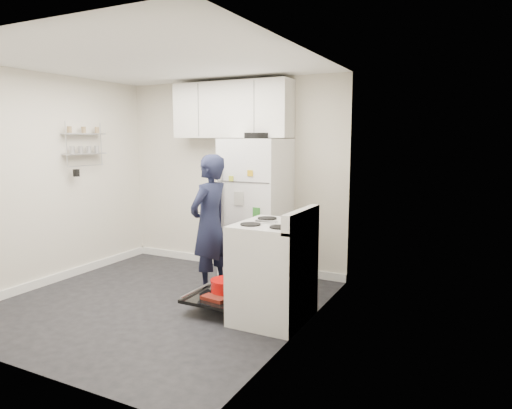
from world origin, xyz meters
The scene contains 7 objects.
room centered at (-0.03, 0.03, 1.21)m, with size 3.21×3.21×2.51m.
electric_range centered at (1.26, 0.15, 0.47)m, with size 0.66×0.76×1.10m.
open_oven_door centered at (0.71, 0.15, 0.19)m, with size 0.55×0.70×0.23m.
refrigerator centered at (0.54, 1.25, 0.88)m, with size 0.72×0.74×1.81m.
upper_cabinets centered at (0.10, 1.43, 2.10)m, with size 1.60×0.33×0.70m, color silver.
wall_shelf_rack centered at (-1.52, 0.49, 1.68)m, with size 0.14×0.60×0.61m.
person centered at (0.30, 0.56, 0.78)m, with size 0.57×0.38×1.57m, color #181C36.
Camera 1 is at (3.04, -3.70, 1.74)m, focal length 32.00 mm.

